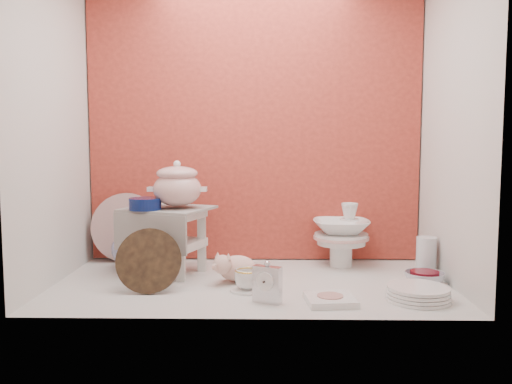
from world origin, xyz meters
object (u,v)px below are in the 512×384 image
soup_tureen (177,184)px  gold_rim_teacup (247,279)px  floral_platter (127,227)px  plush_pig (238,268)px  mantel_clock (267,282)px  porcelain_tower (341,235)px  crystal_bowl (425,278)px  blue_white_vase (137,243)px  dinner_plate_stack (418,293)px  step_stool (168,241)px

soup_tureen → gold_rim_teacup: soup_tureen is taller
floral_platter → plush_pig: floral_platter is taller
mantel_clock → plush_pig: mantel_clock is taller
gold_rim_teacup → porcelain_tower: (0.47, 0.48, 0.11)m
crystal_bowl → porcelain_tower: porcelain_tower is taller
gold_rim_teacup → crystal_bowl: gold_rim_teacup is taller
mantel_clock → crystal_bowl: (0.72, 0.30, -0.06)m
gold_rim_teacup → blue_white_vase: bearing=145.1°
blue_white_vase → dinner_plate_stack: blue_white_vase is taller
step_stool → mantel_clock: 0.68m
step_stool → soup_tureen: size_ratio=1.42×
blue_white_vase → dinner_plate_stack: 1.39m
mantel_clock → dinner_plate_stack: bearing=28.8°
plush_pig → porcelain_tower: 0.63m
mantel_clock → gold_rim_teacup: size_ratio=1.53×
blue_white_vase → gold_rim_teacup: blue_white_vase is taller
floral_platter → step_stool: bearing=-43.4°
step_stool → crystal_bowl: (1.21, -0.17, -0.14)m
soup_tureen → plush_pig: soup_tureen is taller
crystal_bowl → porcelain_tower: (-0.33, 0.34, 0.14)m
floral_platter → dinner_plate_stack: 1.55m
step_stool → floral_platter: (-0.28, 0.26, 0.02)m
floral_platter → blue_white_vase: 0.20m
step_stool → blue_white_vase: 0.21m
floral_platter → blue_white_vase: size_ratio=1.39×
blue_white_vase → porcelain_tower: size_ratio=0.80×
floral_platter → porcelain_tower: size_ratio=1.12×
blue_white_vase → mantel_clock: (0.67, -0.57, -0.05)m
plush_pig → crystal_bowl: plush_pig is taller
soup_tureen → floral_platter: size_ratio=0.73×
floral_platter → porcelain_tower: bearing=-4.5°
floral_platter → mantel_clock: 1.06m
floral_platter → mantel_clock: (0.76, -0.73, -0.10)m
blue_white_vase → floral_platter: bearing=120.5°
gold_rim_teacup → dinner_plate_stack: bearing=-9.6°
step_stool → floral_platter: bearing=157.0°
blue_white_vase → plush_pig: 0.59m
plush_pig → dinner_plate_stack: size_ratio=0.86×
blue_white_vase → gold_rim_teacup: bearing=-34.9°
step_stool → plush_pig: 0.40m
gold_rim_teacup → mantel_clock: bearing=-61.9°
porcelain_tower → floral_platter: bearing=175.5°
step_stool → dinner_plate_stack: step_stool is taller
blue_white_vase → dinner_plate_stack: size_ratio=1.02×
soup_tureen → mantel_clock: bearing=-45.7°
plush_pig → soup_tureen: bearing=138.7°
soup_tureen → plush_pig: (0.30, -0.13, -0.38)m
plush_pig → gold_rim_teacup: 0.16m
soup_tureen → porcelain_tower: bearing=13.3°
soup_tureen → porcelain_tower: (0.82, 0.19, -0.28)m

